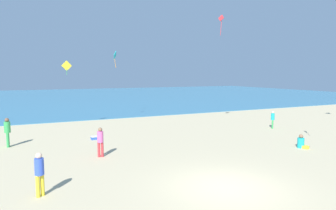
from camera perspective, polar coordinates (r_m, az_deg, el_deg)
The scene contains 11 objects.
ground_plane at distance 20.66m, azimuth -5.42°, elevation -6.25°, with size 120.00×120.00×0.00m, color #C6B58C.
ocean_water at distance 58.68m, azimuth -18.28°, elevation 1.46°, with size 120.00×60.00×0.05m, color teal.
cooler_box at distance 20.53m, azimuth -13.99°, elevation -6.16°, with size 0.49×0.41×0.22m.
person_1 at distance 16.06m, azimuth -12.94°, elevation -6.60°, with size 0.38×0.38×1.58m.
person_2 at distance 25.19m, azimuth 19.57°, elevation -2.46°, with size 0.40×0.40×1.41m.
person_3 at distance 19.36m, azimuth 24.38°, elevation -6.69°, with size 0.55×0.73×0.82m.
person_4 at distance 20.19m, azimuth -28.60°, elevation -4.30°, with size 0.36×0.36×1.77m.
person_5 at distance 11.70m, azimuth -23.58°, elevation -11.66°, with size 0.44×0.44×1.61m.
kite_red at distance 24.20m, azimuth 10.22°, elevation 15.95°, with size 0.23×0.54×1.59m.
kite_teal at distance 27.33m, azimuth -10.20°, elevation 9.38°, with size 0.39×0.69×1.51m.
kite_yellow at distance 24.35m, azimuth -19.00°, elevation 7.15°, with size 0.80×0.19×1.12m.
Camera 1 is at (-6.70, -9.05, 4.38)m, focal length 31.55 mm.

